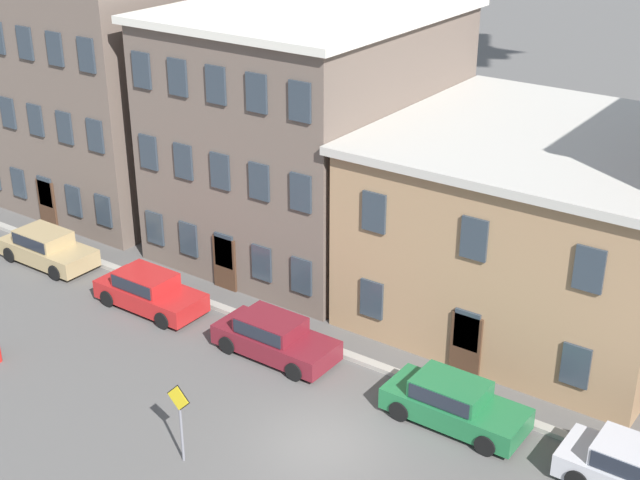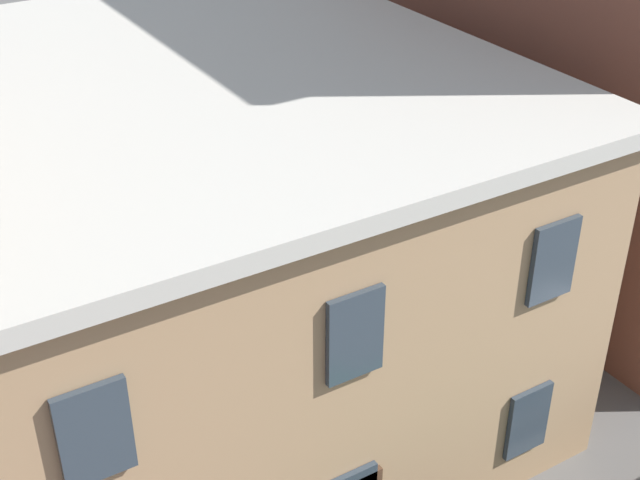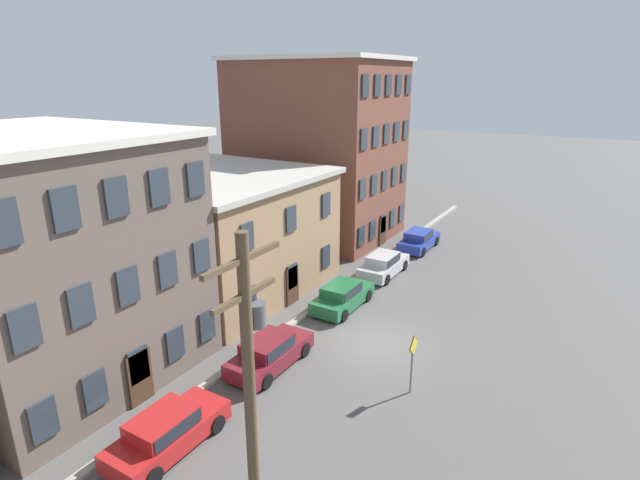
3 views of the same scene
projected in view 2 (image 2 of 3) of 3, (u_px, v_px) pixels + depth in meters
apartment_far at (191, 245)px, 17.18m from camera, size 11.60×11.86×6.91m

